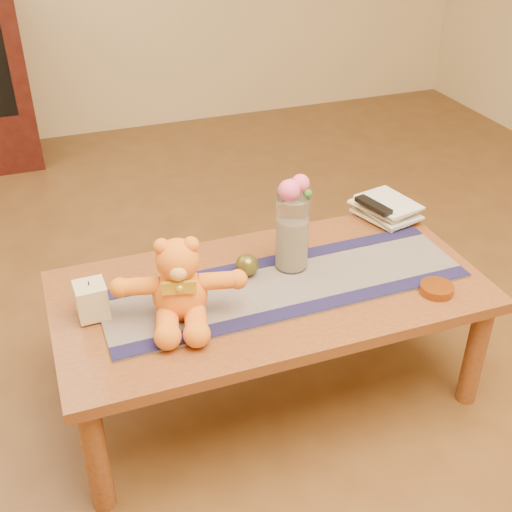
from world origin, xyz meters
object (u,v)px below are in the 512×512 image
object	(u,v)px
bronze_ball	(247,265)
tv_remote	(373,205)
amber_dish	(437,289)
teddy_bear	(179,279)
glass_vase	(292,233)
book_bottom	(370,222)
pillar_candle	(91,300)

from	to	relation	value
bronze_ball	tv_remote	xyz separation A→B (m)	(0.56, 0.17, 0.04)
bronze_ball	amber_dish	world-z (taller)	bronze_ball
teddy_bear	glass_vase	world-z (taller)	glass_vase
teddy_bear	tv_remote	xyz separation A→B (m)	(0.82, 0.30, -0.05)
teddy_bear	book_bottom	world-z (taller)	teddy_bear
teddy_bear	glass_vase	distance (m)	0.44
teddy_bear	amber_dish	xyz separation A→B (m)	(0.80, -0.17, -0.12)
teddy_bear	tv_remote	world-z (taller)	teddy_bear
pillar_candle	book_bottom	xyz separation A→B (m)	(1.07, 0.22, -0.05)
bronze_ball	tv_remote	bearing A→B (deg)	16.42
amber_dish	pillar_candle	bearing A→B (deg)	166.51
book_bottom	bronze_ball	bearing A→B (deg)	179.44
bronze_ball	book_bottom	size ratio (longest dim) A/B	0.34
glass_vase	book_bottom	world-z (taller)	glass_vase
teddy_bear	pillar_candle	distance (m)	0.28
pillar_candle	tv_remote	world-z (taller)	pillar_candle
glass_vase	bronze_ball	bearing A→B (deg)	179.46
pillar_candle	bronze_ball	bearing A→B (deg)	4.95
glass_vase	amber_dish	size ratio (longest dim) A/B	2.40
pillar_candle	amber_dish	distance (m)	1.09
teddy_bear	bronze_ball	bearing A→B (deg)	40.06
teddy_bear	amber_dish	size ratio (longest dim) A/B	3.48
teddy_bear	pillar_candle	world-z (taller)	teddy_bear
teddy_bear	bronze_ball	size ratio (longest dim) A/B	4.93
pillar_candle	amber_dish	bearing A→B (deg)	-13.49
tv_remote	pillar_candle	bearing A→B (deg)	176.08
bronze_ball	amber_dish	distance (m)	0.62
glass_vase	amber_dish	xyz separation A→B (m)	(0.38, -0.30, -0.12)
glass_vase	amber_dish	bearing A→B (deg)	-37.68
pillar_candle	glass_vase	xyz separation A→B (m)	(0.67, 0.04, 0.08)
glass_vase	tv_remote	bearing A→B (deg)	22.53
teddy_bear	glass_vase	size ratio (longest dim) A/B	1.45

